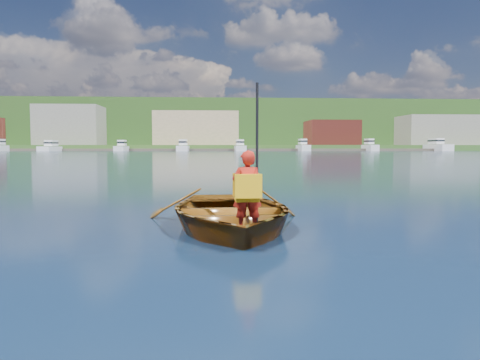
% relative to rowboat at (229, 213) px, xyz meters
% --- Properties ---
extents(ground, '(600.00, 600.00, 0.00)m').
position_rel_rowboat_xyz_m(ground, '(-0.43, 0.04, -0.23)').
color(ground, '#0E2845').
rests_on(ground, ground).
extents(rowboat, '(2.75, 3.74, 0.75)m').
position_rel_rowboat_xyz_m(rowboat, '(0.00, 0.00, 0.00)').
color(rowboat, '#652B10').
rests_on(rowboat, ground).
extents(child_paddler, '(0.39, 0.35, 1.92)m').
position_rel_rowboat_xyz_m(child_paddler, '(0.19, -0.89, 0.41)').
color(child_paddler, '#A91B11').
rests_on(child_paddler, ground).
extents(shoreline, '(400.00, 140.00, 22.00)m').
position_rel_rowboat_xyz_m(shoreline, '(-0.43, 236.65, 10.10)').
color(shoreline, '#3B5B24').
rests_on(shoreline, ground).
extents(dock, '(159.95, 13.76, 0.80)m').
position_rel_rowboat_xyz_m(dock, '(-1.65, 148.04, 0.17)').
color(dock, '#4F483C').
rests_on(dock, ground).
extents(waterfront_buildings, '(202.00, 16.00, 14.00)m').
position_rel_rowboat_xyz_m(waterfront_buildings, '(-8.16, 165.04, 7.52)').
color(waterfront_buildings, brown).
rests_on(waterfront_buildings, ground).
extents(marina_yachts, '(143.84, 13.79, 4.43)m').
position_rel_rowboat_xyz_m(marina_yachts, '(8.06, 143.36, 1.15)').
color(marina_yachts, white).
rests_on(marina_yachts, ground).
extents(hillside_trees, '(323.47, 90.48, 26.35)m').
position_rel_rowboat_xyz_m(hillside_trees, '(8.26, 241.52, 18.63)').
color(hillside_trees, '#382314').
rests_on(hillside_trees, ground).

